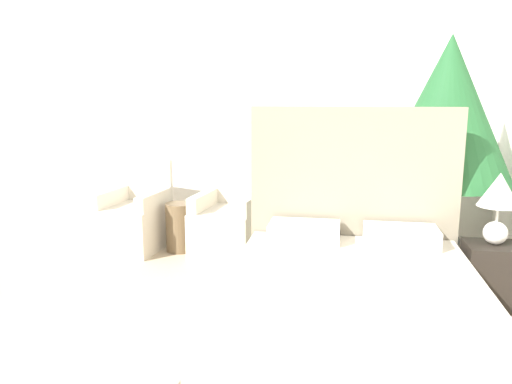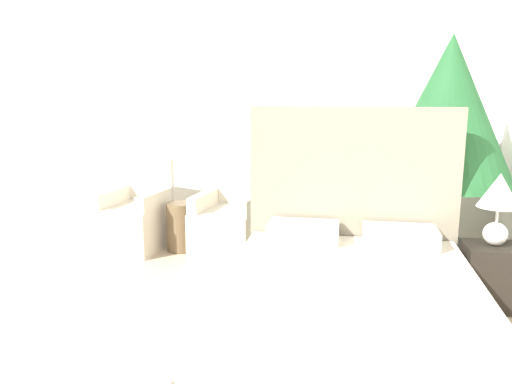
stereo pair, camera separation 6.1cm
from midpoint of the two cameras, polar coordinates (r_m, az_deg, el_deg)
wall_back at (r=5.54m, az=0.02°, el=9.67°), size 10.00×0.06×2.90m
bed at (r=3.37m, az=10.37°, el=-11.91°), size 1.66×2.07×1.49m
armchair_near_window_left at (r=5.36m, az=-14.10°, el=-3.28°), size 0.67×0.76×0.90m
armchair_near_window_right at (r=5.05m, az=-3.61°, el=-3.86°), size 0.67×0.76×0.90m
potted_palm at (r=4.68m, az=20.66°, el=8.33°), size 1.17×1.17×2.10m
nightstand at (r=4.22m, az=25.01°, el=-8.59°), size 0.41×0.36×0.48m
table_lamp at (r=4.08m, az=25.61°, el=-0.62°), size 0.30×0.30×0.54m
side_table at (r=5.19m, az=-9.03°, el=-3.98°), size 0.29×0.29×0.50m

